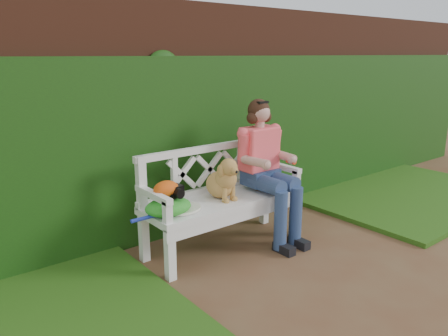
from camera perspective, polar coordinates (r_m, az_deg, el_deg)
ground at (r=3.60m, az=15.03°, el=-14.33°), size 60.00×60.00×0.00m
brick_wall at (r=4.58m, az=-3.47°, el=6.89°), size 10.00×0.30×2.20m
ivy_hedge at (r=4.44m, az=-1.79°, el=3.40°), size 10.00×0.18×1.70m
grass_right at (r=5.93m, az=22.07°, el=-3.01°), size 2.60×2.00×0.05m
garden_bench at (r=3.98m, az=0.00°, el=-7.12°), size 1.65×0.80×0.48m
seated_woman at (r=4.11m, az=4.97°, el=-0.71°), size 0.61×0.77×1.26m
dog at (r=3.82m, az=-0.26°, el=-1.23°), size 0.38×0.42×0.38m
tennis_racket at (r=3.57m, az=-6.00°, el=-5.43°), size 0.69×0.38×0.03m
green_bag at (r=3.50m, az=-7.29°, el=-5.00°), size 0.44×0.36×0.13m
camera_item at (r=3.51m, az=-6.58°, el=-3.02°), size 0.14×0.11×0.09m
baseball_glove at (r=3.49m, az=-7.56°, el=-2.76°), size 0.26×0.24×0.14m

